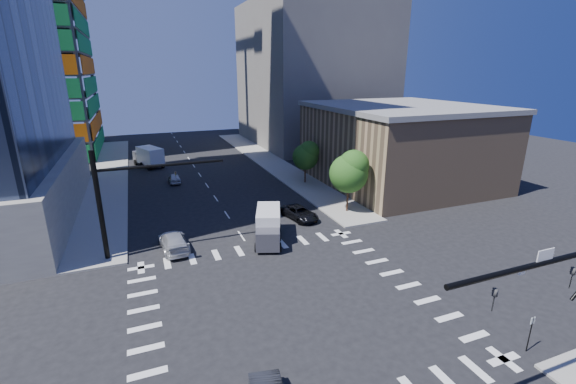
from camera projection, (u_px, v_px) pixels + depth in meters
name	position (u px, v px, depth m)	size (l,w,h in m)	color
ground	(288.00, 305.00, 25.65)	(160.00, 160.00, 0.00)	black
road_markings	(288.00, 305.00, 25.65)	(20.00, 20.00, 0.01)	silver
sidewalk_ne	(270.00, 162.00, 65.46)	(5.00, 60.00, 0.15)	gray
sidewalk_nw	(110.00, 176.00, 56.69)	(5.00, 60.00, 0.15)	gray
commercial_building	(399.00, 144.00, 52.31)	(20.50, 22.50, 10.60)	#9C7C5A
bg_building_ne	(312.00, 75.00, 79.62)	(24.00, 30.00, 28.00)	#655F5B
signal_mast_nw	(119.00, 194.00, 30.67)	(10.20, 0.40, 9.00)	black
tree_south	(350.00, 171.00, 40.98)	(4.16, 4.16, 6.82)	#382316
tree_north	(307.00, 155.00, 51.93)	(3.54, 3.52, 5.78)	#382316
no_parking_sign	(531.00, 330.00, 21.01)	(0.30, 0.06, 2.20)	black
car_nb_far	(300.00, 213.00, 40.28)	(2.20, 4.77, 1.32)	black
car_sb_near	(174.00, 241.00, 33.39)	(2.12, 5.22, 1.51)	silver
car_sb_mid	(175.00, 178.00, 53.27)	(1.54, 3.84, 1.31)	silver
box_truck_near	(268.00, 229.00, 34.76)	(3.98, 5.83, 2.82)	black
box_truck_far	(148.00, 158.00, 62.17)	(4.74, 6.66, 3.21)	black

